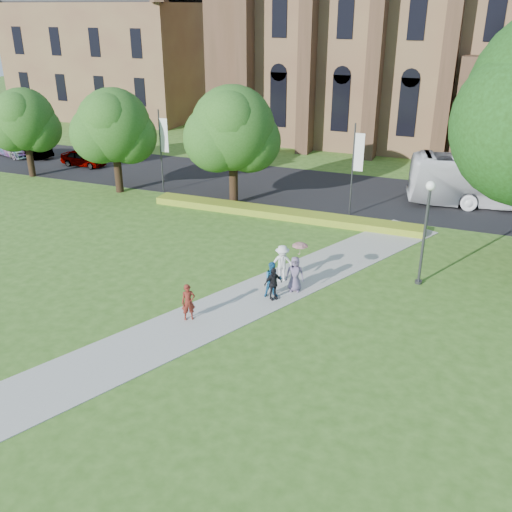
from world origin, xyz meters
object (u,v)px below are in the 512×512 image
at_px(streetlamp, 426,221).
at_px(tour_coach, 506,181).
at_px(pedestrian_0, 188,302).
at_px(car_0, 83,158).
at_px(car_1, 30,150).
at_px(car_2, 13,148).

height_order(streetlamp, tour_coach, streetlamp).
relative_size(streetlamp, pedestrian_0, 3.16).
distance_m(tour_coach, car_0, 33.51).
bearing_deg(car_1, car_0, -91.86).
xyz_separation_m(streetlamp, tour_coach, (3.86, 14.18, -1.50)).
relative_size(tour_coach, pedestrian_0, 7.70).
height_order(streetlamp, car_2, streetlamp).
xyz_separation_m(car_1, car_2, (-1.97, 0.01, -0.02)).
bearing_deg(streetlamp, car_1, 159.66).
height_order(car_2, pedestrian_0, pedestrian_0).
relative_size(tour_coach, car_0, 3.18).
bearing_deg(car_0, car_2, 87.98).
bearing_deg(car_2, car_1, -74.19).
xyz_separation_m(car_0, pedestrian_0, (20.69, -20.03, 0.16)).
distance_m(streetlamp, car_0, 32.28).
distance_m(car_0, car_2, 8.39).
bearing_deg(car_1, pedestrian_0, -123.05).
height_order(streetlamp, pedestrian_0, streetlamp).
height_order(car_1, pedestrian_0, pedestrian_0).
xyz_separation_m(tour_coach, car_0, (-33.45, -1.55, -1.10)).
distance_m(streetlamp, car_1, 38.46).
xyz_separation_m(streetlamp, car_2, (-37.95, 13.35, -2.57)).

